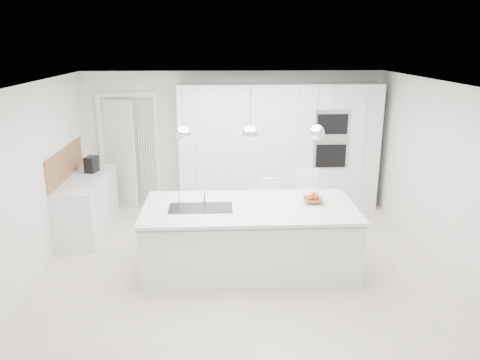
{
  "coord_description": "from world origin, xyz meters",
  "views": [
    {
      "loc": [
        -0.32,
        -6.12,
        3.02
      ],
      "look_at": [
        0.0,
        0.3,
        1.1
      ],
      "focal_mm": 35.0,
      "sensor_mm": 36.0,
      "label": 1
    }
  ],
  "objects_px": {
    "bar_stool_left": "(270,213)",
    "island_base": "(250,240)",
    "fruit_bowl": "(313,200)",
    "espresso_machine": "(92,164)",
    "bar_stool_right": "(307,207)"
  },
  "relations": [
    {
      "from": "bar_stool_left",
      "to": "bar_stool_right",
      "type": "height_order",
      "value": "bar_stool_right"
    },
    {
      "from": "bar_stool_left",
      "to": "island_base",
      "type": "bearing_deg",
      "value": -113.66
    },
    {
      "from": "island_base",
      "to": "fruit_bowl",
      "type": "xyz_separation_m",
      "value": [
        0.87,
        0.14,
        0.5
      ]
    },
    {
      "from": "island_base",
      "to": "bar_stool_right",
      "type": "xyz_separation_m",
      "value": [
        0.95,
        0.91,
        0.13
      ]
    },
    {
      "from": "fruit_bowl",
      "to": "bar_stool_left",
      "type": "bearing_deg",
      "value": 126.11
    },
    {
      "from": "island_base",
      "to": "fruit_bowl",
      "type": "height_order",
      "value": "fruit_bowl"
    },
    {
      "from": "fruit_bowl",
      "to": "espresso_machine",
      "type": "relative_size",
      "value": 1.03
    },
    {
      "from": "island_base",
      "to": "fruit_bowl",
      "type": "relative_size",
      "value": 10.2
    },
    {
      "from": "fruit_bowl",
      "to": "espresso_machine",
      "type": "xyz_separation_m",
      "value": [
        -3.4,
        1.73,
        0.1
      ]
    },
    {
      "from": "espresso_machine",
      "to": "fruit_bowl",
      "type": "bearing_deg",
      "value": -13.0
    },
    {
      "from": "bar_stool_right",
      "to": "fruit_bowl",
      "type": "bearing_deg",
      "value": -88.81
    },
    {
      "from": "espresso_machine",
      "to": "bar_stool_right",
      "type": "bearing_deg",
      "value": -1.44
    },
    {
      "from": "fruit_bowl",
      "to": "bar_stool_left",
      "type": "distance_m",
      "value": 0.96
    },
    {
      "from": "espresso_machine",
      "to": "island_base",
      "type": "bearing_deg",
      "value": -22.51
    },
    {
      "from": "espresso_machine",
      "to": "bar_stool_left",
      "type": "height_order",
      "value": "espresso_machine"
    }
  ]
}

